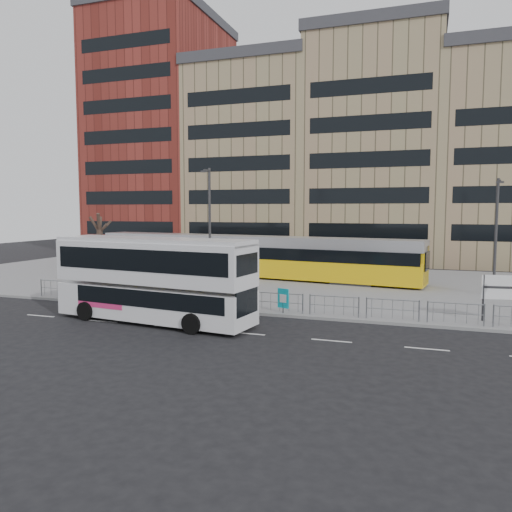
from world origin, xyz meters
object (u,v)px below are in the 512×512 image
(double_decker_bus, at_px, (153,277))
(pedestrian, at_px, (223,289))
(station_sign, at_px, (503,290))
(lamp_post_east, at_px, (496,232))
(bare_tree, at_px, (99,212))
(lamp_post_west, at_px, (209,224))
(traffic_light_west, at_px, (146,270))
(ad_panel, at_px, (283,299))
(tram, at_px, (247,256))

(double_decker_bus, relative_size, pedestrian, 5.81)
(station_sign, bearing_deg, lamp_post_east, 78.23)
(double_decker_bus, distance_m, bare_tree, 12.75)
(pedestrian, relative_size, bare_tree, 0.25)
(lamp_post_west, bearing_deg, traffic_light_west, -105.46)
(double_decker_bus, xyz_separation_m, station_sign, (16.93, 5.25, -0.57))
(station_sign, relative_size, lamp_post_east, 0.31)
(pedestrian, bearing_deg, ad_panel, -82.55)
(ad_panel, bearing_deg, traffic_light_west, -162.31)
(tram, xyz_separation_m, lamp_post_east, (18.69, -3.72, 2.48))
(double_decker_bus, distance_m, lamp_post_west, 10.44)
(lamp_post_west, relative_size, lamp_post_east, 1.11)
(double_decker_bus, bearing_deg, lamp_post_west, 104.97)
(lamp_post_west, bearing_deg, station_sign, -14.73)
(lamp_post_west, bearing_deg, double_decker_bus, -82.29)
(tram, bearing_deg, station_sign, -25.60)
(pedestrian, distance_m, lamp_post_east, 18.18)
(station_sign, height_order, bare_tree, bare_tree)
(traffic_light_west, bearing_deg, bare_tree, 134.66)
(lamp_post_west, xyz_separation_m, lamp_post_east, (18.85, 3.50, -0.45))
(pedestrian, height_order, bare_tree, bare_tree)
(double_decker_bus, distance_m, station_sign, 17.74)
(lamp_post_east, bearing_deg, double_decker_bus, -142.22)
(tram, xyz_separation_m, station_sign, (18.14, -12.03, -0.09))
(lamp_post_east, bearing_deg, station_sign, -93.82)
(station_sign, height_order, pedestrian, station_sign)
(bare_tree, bearing_deg, tram, 48.65)
(tram, xyz_separation_m, ad_panel, (7.09, -13.59, -0.95))
(lamp_post_east, bearing_deg, tram, 168.74)
(double_decker_bus, height_order, station_sign, double_decker_bus)
(station_sign, height_order, lamp_post_west, lamp_post_west)
(bare_tree, bearing_deg, lamp_post_east, 11.38)
(station_sign, distance_m, ad_panel, 11.19)
(pedestrian, distance_m, traffic_light_west, 5.00)
(tram, height_order, lamp_post_west, lamp_post_west)
(station_sign, distance_m, pedestrian, 15.07)
(tram, bearing_deg, double_decker_bus, -78.06)
(station_sign, height_order, traffic_light_west, traffic_light_west)
(pedestrian, bearing_deg, traffic_light_west, 120.08)
(station_sign, distance_m, traffic_light_west, 19.94)
(traffic_light_west, distance_m, lamp_post_west, 6.62)
(double_decker_bus, bearing_deg, bare_tree, 145.65)
(double_decker_bus, distance_m, lamp_post_east, 22.21)
(pedestrian, distance_m, bare_tree, 12.45)
(station_sign, xyz_separation_m, lamp_post_east, (0.55, 8.30, 2.57))
(double_decker_bus, height_order, lamp_post_west, lamp_post_west)
(tram, bearing_deg, bare_tree, -123.40)
(tram, height_order, ad_panel, tram)
(station_sign, distance_m, lamp_post_east, 8.71)
(bare_tree, bearing_deg, double_decker_bus, -41.62)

